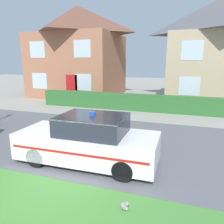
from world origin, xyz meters
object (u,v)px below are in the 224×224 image
house_left (78,51)px  police_car (88,141)px  cat (125,206)px  house_right (220,50)px

house_left → police_car: bearing=-61.9°
police_car → cat: (1.67, -1.84, -0.63)m
house_left → house_right: bearing=0.8°
house_left → house_right: (11.90, 0.16, -0.10)m
house_left → cat: bearing=-59.9°
police_car → house_right: 14.40m
cat → house_left: (-8.58, 14.79, 3.97)m
police_car → house_left: 15.06m
police_car → cat: size_ratio=18.22×
cat → house_left: 17.55m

